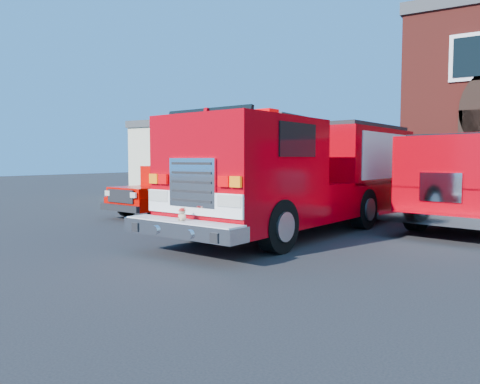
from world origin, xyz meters
The scene contains 4 objects.
ground centered at (0.00, 0.00, 0.00)m, with size 100.00×100.00×0.00m, color black.
side_building centered at (-9.00, 13.00, 2.20)m, with size 10.20×8.20×4.35m.
fire_engine centered at (0.52, 1.95, 1.70)m, with size 4.17×10.90×3.27m.
pickup_truck centered at (-5.37, 3.10, 0.88)m, with size 2.83×5.91×1.86m.
Camera 1 is at (6.05, -11.04, 2.11)m, focal length 35.00 mm.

